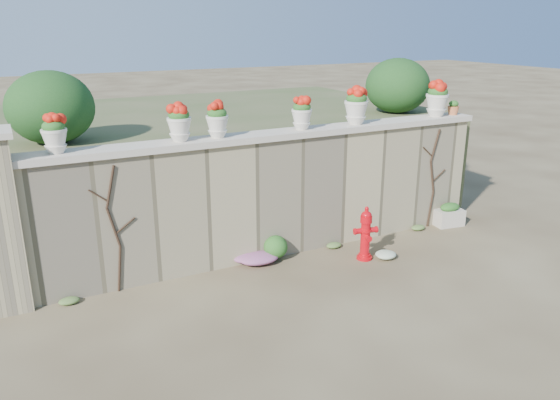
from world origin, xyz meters
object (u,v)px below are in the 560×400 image
urn_pot_0 (54,134)px  planter_box (449,215)px  terracotta_pot (453,108)px  fire_hydrant (366,233)px

urn_pot_0 → planter_box: bearing=-3.0°
planter_box → terracotta_pot: size_ratio=2.25×
terracotta_pot → fire_hydrant: bearing=-160.4°
fire_hydrant → terracotta_pot: size_ratio=3.52×
urn_pot_0 → terracotta_pot: size_ratio=2.03×
urn_pot_0 → terracotta_pot: bearing=0.0°
planter_box → urn_pot_0: (-6.89, 0.37, 2.15)m
fire_hydrant → urn_pot_0: bearing=-179.4°
fire_hydrant → terracotta_pot: 3.27m
planter_box → urn_pot_0: urn_pot_0 is taller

